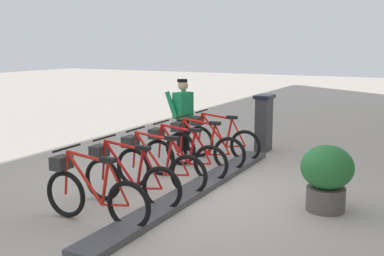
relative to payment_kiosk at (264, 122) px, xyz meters
name	(u,v)px	position (x,y,z in m)	size (l,w,h in m)	color
ground_plane	(195,192)	(-0.05, 3.44, -0.67)	(60.00, 60.00, 0.00)	#B1A69A
dock_rail_base	(195,189)	(-0.05, 3.44, -0.62)	(0.44, 5.70, 0.10)	#47474C
payment_kiosk	(264,122)	(0.00, 0.00, 0.00)	(0.36, 0.52, 1.28)	#38383D
bike_docked_0	(218,139)	(0.57, 1.19, -0.24)	(1.72, 0.54, 1.02)	black
bike_docked_1	(201,146)	(0.57, 2.01, -0.24)	(1.72, 0.54, 1.02)	black
bike_docked_2	(180,155)	(0.57, 2.83, -0.24)	(1.72, 0.54, 1.02)	black
bike_docked_3	(156,165)	(0.57, 3.64, -0.24)	(1.72, 0.54, 1.02)	black
bike_docked_4	(127,177)	(0.57, 4.46, -0.24)	(1.72, 0.54, 1.02)	black
bike_docked_5	(91,192)	(0.57, 5.28, -0.24)	(1.72, 0.54, 1.02)	black
worker_near_rack	(183,114)	(1.41, 1.22, 0.24)	(0.55, 0.68, 1.66)	white
planter_bush	(327,174)	(-2.13, 3.30, -0.12)	(0.76, 0.76, 0.97)	#59544C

